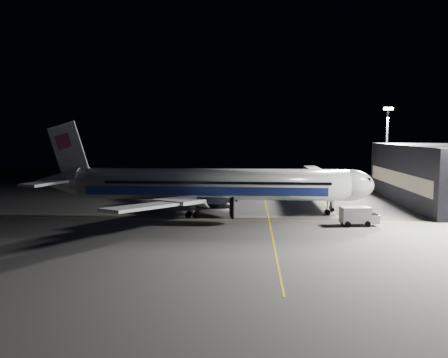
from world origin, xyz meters
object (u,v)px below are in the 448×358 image
floodlight_mast_north (387,141)px  safety_cone_c (193,206)px  jet_bridge (321,179)px  baggage_tug (229,199)px  service_truck (359,216)px  safety_cone_b (228,203)px  airliner (206,185)px  safety_cone_a (204,203)px

floodlight_mast_north → safety_cone_c: bearing=-149.0°
jet_bridge → baggage_tug: bearing=-164.3°
baggage_tug → service_truck: bearing=-30.1°
baggage_tug → safety_cone_c: (-6.56, -7.10, -0.42)m
service_truck → safety_cone_b: size_ratio=9.30×
airliner → floodlight_mast_north: (41.08, 31.99, 7.21)m
service_truck → safety_cone_b: service_truck is taller
jet_bridge → safety_cone_c: 29.41m
floodlight_mast_north → airliner: bearing=-142.1°
floodlight_mast_north → safety_cone_b: 45.51m
safety_cone_a → safety_cone_c: safety_cone_c is taller
jet_bridge → safety_cone_c: bearing=-154.3°
service_truck → safety_cone_a: service_truck is taller
airliner → safety_cone_b: (3.47, 9.37, -4.84)m
floodlight_mast_north → service_truck: 45.48m
safety_cone_a → service_truck: bearing=-36.3°
airliner → baggage_tug: (3.42, 12.52, -4.46)m
jet_bridge → service_truck: jet_bridge is taller
airliner → baggage_tug: bearing=74.7°
jet_bridge → floodlight_mast_north: 24.06m
airliner → safety_cone_a: airliner is taller
airliner → jet_bridge: (23.08, 18.06, -0.58)m
service_truck → safety_cone_b: (-21.36, 18.48, -1.26)m
airliner → baggage_tug: airliner is taller
airliner → safety_cone_c: 7.95m
safety_cone_a → safety_cone_c: 5.09m
baggage_tug → safety_cone_c: baggage_tug is taller
safety_cone_a → safety_cone_b: (5.00, -0.88, 0.06)m
baggage_tug → safety_cone_a: bearing=-140.2°
safety_cone_b → airliner: bearing=-110.3°
jet_bridge → baggage_tug: 20.79m
airliner → safety_cone_c: (-3.14, 5.43, -4.89)m
service_truck → safety_cone_a: (-26.36, 19.36, -1.32)m
baggage_tug → airliner: bearing=-90.1°
jet_bridge → safety_cone_a: jet_bridge is taller
airliner → safety_cone_c: airliner is taller
jet_bridge → safety_cone_c: size_ratio=61.97×
jet_bridge → service_truck: bearing=-86.3°
floodlight_mast_north → service_truck: floodlight_mast_north is taller
jet_bridge → safety_cone_a: 26.18m
service_truck → safety_cone_c: 31.54m
service_truck → baggage_tug: bearing=126.6°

